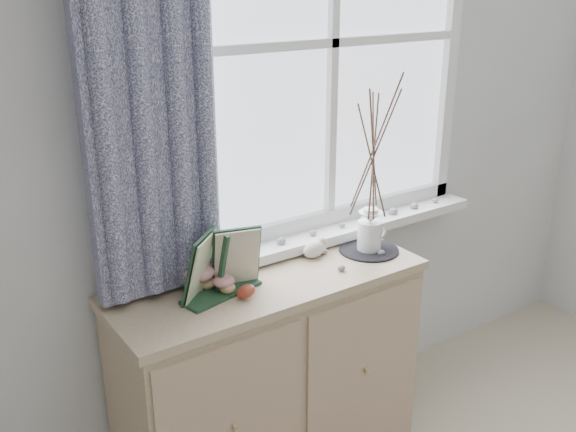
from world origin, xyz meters
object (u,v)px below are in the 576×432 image
at_px(twig_pitcher, 374,150).
at_px(sideboard, 271,376).
at_px(toadstool_cluster, 205,275).
at_px(botanical_book, 225,266).

bearing_deg(twig_pitcher, sideboard, -177.33).
relative_size(toadstool_cluster, twig_pitcher, 0.22).
xyz_separation_m(sideboard, twig_pitcher, (0.47, -0.01, 0.85)).
bearing_deg(toadstool_cluster, botanical_book, -64.81).
xyz_separation_m(botanical_book, twig_pitcher, (0.68, 0.02, 0.30)).
bearing_deg(botanical_book, toadstool_cluster, 102.38).
height_order(botanical_book, toadstool_cluster, botanical_book).
relative_size(botanical_book, twig_pitcher, 0.48).
bearing_deg(sideboard, twig_pitcher, -1.46).
xyz_separation_m(sideboard, toadstool_cluster, (-0.24, 0.04, 0.49)).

